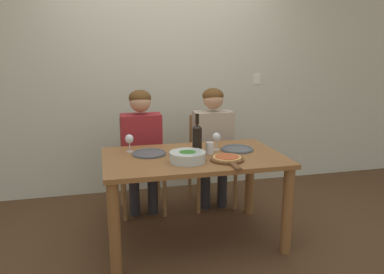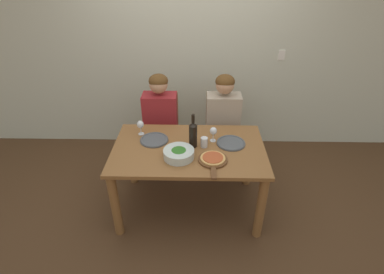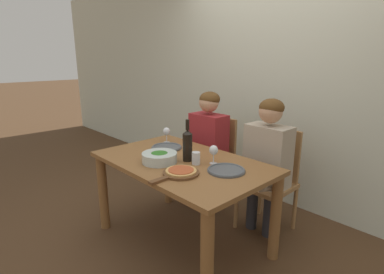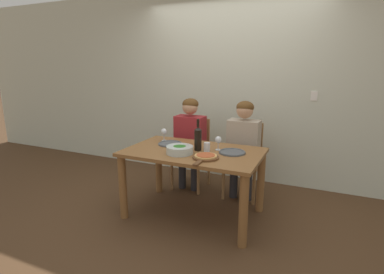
% 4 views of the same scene
% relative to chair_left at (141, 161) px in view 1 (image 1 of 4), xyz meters
% --- Properties ---
extents(ground_plane, '(40.00, 40.00, 0.00)m').
position_rel_chair_left_xyz_m(ground_plane, '(0.35, -0.77, -0.50)').
color(ground_plane, '#4C331E').
extents(back_wall, '(10.00, 0.06, 2.70)m').
position_rel_chair_left_xyz_m(back_wall, '(0.35, 0.55, 0.85)').
color(back_wall, beige).
rests_on(back_wall, ground).
extents(dining_table, '(1.44, 0.88, 0.74)m').
position_rel_chair_left_xyz_m(dining_table, '(0.35, -0.77, 0.12)').
color(dining_table, brown).
rests_on(dining_table, ground).
extents(chair_left, '(0.42, 0.42, 0.93)m').
position_rel_chair_left_xyz_m(chair_left, '(0.00, 0.00, 0.00)').
color(chair_left, '#9E7042').
rests_on(chair_left, ground).
extents(chair_right, '(0.42, 0.42, 0.93)m').
position_rel_chair_left_xyz_m(chair_right, '(0.72, 0.00, 0.00)').
color(chair_right, '#9E7042').
rests_on(chair_right, ground).
extents(person_woman, '(0.47, 0.51, 1.22)m').
position_rel_chair_left_xyz_m(person_woman, '(-0.00, -0.11, 0.24)').
color(person_woman, '#28282D').
rests_on(person_woman, ground).
extents(person_man, '(0.47, 0.51, 1.22)m').
position_rel_chair_left_xyz_m(person_man, '(0.72, -0.11, 0.24)').
color(person_man, '#28282D').
rests_on(person_man, ground).
extents(wine_bottle, '(0.08, 0.08, 0.34)m').
position_rel_chair_left_xyz_m(wine_bottle, '(0.39, -0.74, 0.38)').
color(wine_bottle, black).
rests_on(wine_bottle, dining_table).
extents(broccoli_bowl, '(0.28, 0.28, 0.09)m').
position_rel_chair_left_xyz_m(broccoli_bowl, '(0.26, -0.93, 0.29)').
color(broccoli_bowl, silver).
rests_on(broccoli_bowl, dining_table).
extents(dinner_plate_left, '(0.28, 0.28, 0.02)m').
position_rel_chair_left_xyz_m(dinner_plate_left, '(0.00, -0.65, 0.26)').
color(dinner_plate_left, '#4C5156').
rests_on(dinner_plate_left, dining_table).
extents(dinner_plate_right, '(0.28, 0.28, 0.02)m').
position_rel_chair_left_xyz_m(dinner_plate_right, '(0.75, -0.69, 0.26)').
color(dinner_plate_right, '#4C5156').
rests_on(dinner_plate_right, dining_table).
extents(pizza_on_board, '(0.26, 0.40, 0.04)m').
position_rel_chair_left_xyz_m(pizza_on_board, '(0.57, -0.98, 0.26)').
color(pizza_on_board, brown).
rests_on(pizza_on_board, dining_table).
extents(wine_glass_left, '(0.07, 0.07, 0.15)m').
position_rel_chair_left_xyz_m(wine_glass_left, '(-0.15, -0.53, 0.35)').
color(wine_glass_left, silver).
rests_on(wine_glass_left, dining_table).
extents(wine_glass_right, '(0.07, 0.07, 0.15)m').
position_rel_chair_left_xyz_m(wine_glass_right, '(0.58, -0.65, 0.35)').
color(wine_glass_right, silver).
rests_on(wine_glass_right, dining_table).
extents(water_tumbler, '(0.07, 0.07, 0.10)m').
position_rel_chair_left_xyz_m(water_tumbler, '(0.49, -0.75, 0.30)').
color(water_tumbler, silver).
rests_on(water_tumbler, dining_table).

